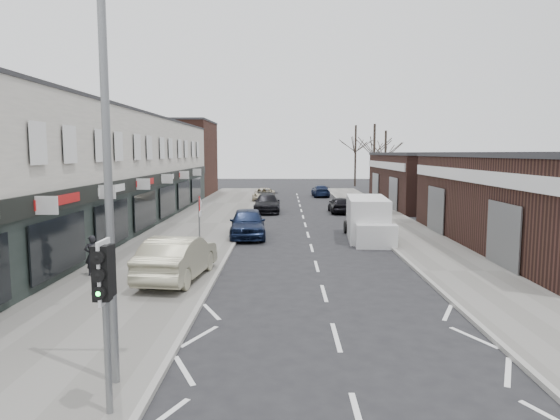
{
  "coord_description": "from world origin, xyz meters",
  "views": [
    {
      "loc": [
        -1.3,
        -10.31,
        4.69
      ],
      "look_at": [
        -1.5,
        7.85,
        2.6
      ],
      "focal_mm": 32.0,
      "sensor_mm": 36.0,
      "label": 1
    }
  ],
  "objects_px": {
    "sedan_on_pavement": "(178,257)",
    "pedestrian": "(92,255)",
    "parked_car_right_c": "(321,191)",
    "parked_car_right_b": "(339,205)",
    "street_lamp": "(116,156)",
    "warning_sign": "(200,208)",
    "parked_car_left_b": "(267,203)",
    "parked_car_left_c": "(264,195)",
    "parked_car_right_a": "(369,225)",
    "white_van": "(368,220)",
    "traffic_light": "(105,286)",
    "parked_car_left_a": "(248,223)"
  },
  "relations": [
    {
      "from": "traffic_light",
      "to": "warning_sign",
      "type": "relative_size",
      "value": 1.15
    },
    {
      "from": "street_lamp",
      "to": "pedestrian",
      "type": "distance_m",
      "value": 10.28
    },
    {
      "from": "parked_car_left_c",
      "to": "parked_car_right_a",
      "type": "distance_m",
      "value": 21.81
    },
    {
      "from": "parked_car_left_b",
      "to": "parked_car_right_b",
      "type": "distance_m",
      "value": 5.69
    },
    {
      "from": "street_lamp",
      "to": "pedestrian",
      "type": "height_order",
      "value": "street_lamp"
    },
    {
      "from": "sedan_on_pavement",
      "to": "parked_car_left_a",
      "type": "height_order",
      "value": "sedan_on_pavement"
    },
    {
      "from": "traffic_light",
      "to": "parked_car_right_a",
      "type": "relative_size",
      "value": 0.78
    },
    {
      "from": "traffic_light",
      "to": "parked_car_right_b",
      "type": "distance_m",
      "value": 31.44
    },
    {
      "from": "street_lamp",
      "to": "parked_car_left_a",
      "type": "xyz_separation_m",
      "value": [
        1.13,
        17.86,
        -3.81
      ]
    },
    {
      "from": "parked_car_left_b",
      "to": "traffic_light",
      "type": "bearing_deg",
      "value": -93.82
    },
    {
      "from": "warning_sign",
      "to": "sedan_on_pavement",
      "type": "bearing_deg",
      "value": -90.51
    },
    {
      "from": "parked_car_left_a",
      "to": "parked_car_left_c",
      "type": "relative_size",
      "value": 1.06
    },
    {
      "from": "warning_sign",
      "to": "parked_car_left_b",
      "type": "distance_m",
      "value": 17.13
    },
    {
      "from": "pedestrian",
      "to": "parked_car_right_a",
      "type": "relative_size",
      "value": 0.38
    },
    {
      "from": "parked_car_left_c",
      "to": "sedan_on_pavement",
      "type": "bearing_deg",
      "value": -92.65
    },
    {
      "from": "traffic_light",
      "to": "parked_car_right_b",
      "type": "bearing_deg",
      "value": 76.49
    },
    {
      "from": "white_van",
      "to": "parked_car_left_b",
      "type": "height_order",
      "value": "white_van"
    },
    {
      "from": "street_lamp",
      "to": "pedestrian",
      "type": "bearing_deg",
      "value": 114.6
    },
    {
      "from": "parked_car_left_c",
      "to": "parked_car_right_a",
      "type": "height_order",
      "value": "parked_car_right_a"
    },
    {
      "from": "traffic_light",
      "to": "sedan_on_pavement",
      "type": "xyz_separation_m",
      "value": [
        -0.8,
        9.42,
        -1.5
      ]
    },
    {
      "from": "pedestrian",
      "to": "parked_car_right_a",
      "type": "bearing_deg",
      "value": -162.04
    },
    {
      "from": "parked_car_right_a",
      "to": "parked_car_right_c",
      "type": "relative_size",
      "value": 0.93
    },
    {
      "from": "warning_sign",
      "to": "white_van",
      "type": "xyz_separation_m",
      "value": [
        8.34,
        4.64,
        -1.13
      ]
    },
    {
      "from": "parked_car_right_c",
      "to": "parked_car_right_b",
      "type": "bearing_deg",
      "value": 90.24
    },
    {
      "from": "pedestrian",
      "to": "parked_car_right_b",
      "type": "relative_size",
      "value": 0.4
    },
    {
      "from": "parked_car_left_c",
      "to": "parked_car_right_a",
      "type": "bearing_deg",
      "value": -71.18
    },
    {
      "from": "parked_car_right_b",
      "to": "parked_car_left_a",
      "type": "bearing_deg",
      "value": 60.03
    },
    {
      "from": "warning_sign",
      "to": "white_van",
      "type": "distance_m",
      "value": 9.61
    },
    {
      "from": "parked_car_left_c",
      "to": "parked_car_left_b",
      "type": "bearing_deg",
      "value": -85.25
    },
    {
      "from": "street_lamp",
      "to": "parked_car_right_b",
      "type": "bearing_deg",
      "value": 75.72
    },
    {
      "from": "traffic_light",
      "to": "parked_car_right_c",
      "type": "xyz_separation_m",
      "value": [
        6.87,
        45.03,
        -1.79
      ]
    },
    {
      "from": "sedan_on_pavement",
      "to": "parked_car_left_b",
      "type": "relative_size",
      "value": 0.98
    },
    {
      "from": "street_lamp",
      "to": "warning_sign",
      "type": "bearing_deg",
      "value": 92.84
    },
    {
      "from": "sedan_on_pavement",
      "to": "street_lamp",
      "type": "bearing_deg",
      "value": 101.48
    },
    {
      "from": "parked_car_left_b",
      "to": "parked_car_right_a",
      "type": "bearing_deg",
      "value": -62.72
    },
    {
      "from": "traffic_light",
      "to": "parked_car_left_b",
      "type": "bearing_deg",
      "value": 86.94
    },
    {
      "from": "parked_car_left_a",
      "to": "street_lamp",
      "type": "bearing_deg",
      "value": -97.55
    },
    {
      "from": "warning_sign",
      "to": "parked_car_right_b",
      "type": "height_order",
      "value": "warning_sign"
    },
    {
      "from": "street_lamp",
      "to": "warning_sign",
      "type": "xyz_separation_m",
      "value": [
        -0.63,
        12.8,
        -2.42
      ]
    },
    {
      "from": "sedan_on_pavement",
      "to": "pedestrian",
      "type": "distance_m",
      "value": 3.35
    },
    {
      "from": "parked_car_right_c",
      "to": "white_van",
      "type": "bearing_deg",
      "value": 89.96
    },
    {
      "from": "sedan_on_pavement",
      "to": "traffic_light",
      "type": "bearing_deg",
      "value": 101.63
    },
    {
      "from": "street_lamp",
      "to": "warning_sign",
      "type": "distance_m",
      "value": 13.04
    },
    {
      "from": "traffic_light",
      "to": "parked_car_left_c",
      "type": "height_order",
      "value": "traffic_light"
    },
    {
      "from": "warning_sign",
      "to": "parked_car_right_a",
      "type": "bearing_deg",
      "value": 32.24
    },
    {
      "from": "warning_sign",
      "to": "parked_car_left_c",
      "type": "relative_size",
      "value": 0.6
    },
    {
      "from": "pedestrian",
      "to": "parked_car_left_b",
      "type": "distance_m",
      "value": 21.77
    },
    {
      "from": "parked_car_left_c",
      "to": "traffic_light",
      "type": "bearing_deg",
      "value": -90.73
    },
    {
      "from": "street_lamp",
      "to": "parked_car_right_c",
      "type": "xyz_separation_m",
      "value": [
        7.0,
        43.82,
        -4.0
      ]
    },
    {
      "from": "white_van",
      "to": "parked_car_right_a",
      "type": "height_order",
      "value": "white_van"
    }
  ]
}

